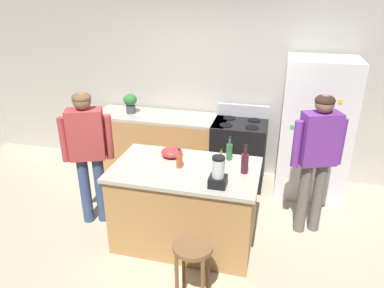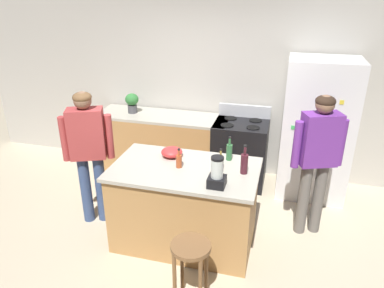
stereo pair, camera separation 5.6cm
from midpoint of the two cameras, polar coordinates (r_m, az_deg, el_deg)
The scene contains 16 objects.
ground_plane at distance 4.39m, azimuth -1.38°, elevation -14.74°, with size 14.00×14.00×0.00m, color beige.
back_wall at distance 5.51m, azimuth 3.98°, elevation 9.18°, with size 8.00×0.10×2.70m, color #BCB7AD.
kitchen_island at distance 4.11m, azimuth -1.44°, elevation -9.57°, with size 1.57×0.94×0.94m.
back_counter_run at distance 5.63m, azimuth -5.06°, elevation -0.03°, with size 2.00×0.64×0.94m.
refrigerator at distance 5.14m, azimuth 18.46°, elevation 2.21°, with size 0.90×0.73×1.90m.
stove_range at distance 5.35m, azimuth 7.04°, elevation -1.29°, with size 0.76×0.65×1.12m.
person_by_island_left at distance 4.37m, azimuth -16.45°, elevation -0.47°, with size 0.58×0.36×1.66m.
person_by_sink_right at distance 4.23m, azimuth 18.71°, elevation -1.31°, with size 0.58×0.35×1.69m.
bar_stool at distance 3.36m, azimuth -0.38°, elevation -17.46°, with size 0.36×0.36×0.66m.
potted_plant at distance 5.58m, azimuth -9.96°, elevation 6.52°, with size 0.20×0.20×0.30m.
blender_appliance at distance 3.48m, azimuth 3.65°, elevation -4.72°, with size 0.17×0.17×0.31m.
bottle_wine at distance 3.76m, azimuth 7.87°, elevation -2.92°, with size 0.08×0.08×0.32m.
bottle_vinegar at distance 3.82m, azimuth 4.15°, elevation -2.78°, with size 0.06×0.06×0.24m.
bottle_olive_oil at distance 4.03m, azimuth 5.49°, elevation -1.13°, with size 0.07×0.07×0.28m.
bottle_cooking_sauce at distance 3.85m, azimuth -2.43°, elevation -2.63°, with size 0.06×0.06×0.22m.
mixing_bowl at distance 4.10m, azimuth -3.59°, elevation -1.30°, with size 0.24×0.24×0.11m, color red.
Camera 1 is at (0.92, -3.31, 2.72)m, focal length 33.93 mm.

